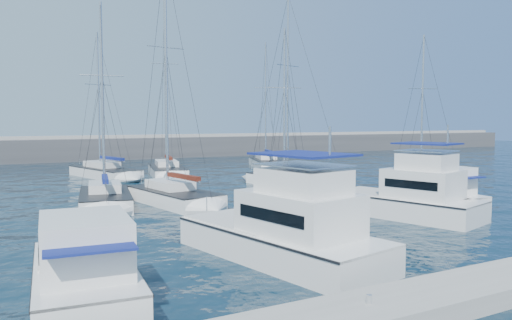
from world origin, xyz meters
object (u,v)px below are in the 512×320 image
sailboat_mid_b (173,196)px  sailboat_mid_e (425,179)px  sailboat_mid_c (287,189)px  motor_yacht_stbd_outer (441,197)px  sailboat_mid_d (295,180)px  sailboat_back_b (167,170)px  motor_yacht_port_outer (85,275)px  sailboat_back_c (267,163)px  motor_yacht_stbd_inner (412,198)px  motor_yacht_port_inner (287,232)px  sailboat_mid_a (105,199)px  sailboat_back_a (105,172)px

sailboat_mid_b → sailboat_mid_e: bearing=-12.4°
sailboat_mid_c → motor_yacht_stbd_outer: bearing=-53.4°
motor_yacht_stbd_outer → sailboat_mid_d: (-1.06, 14.44, -0.41)m
motor_yacht_stbd_outer → sailboat_back_b: (-8.05, 27.09, -0.39)m
sailboat_back_b → motor_yacht_port_outer: bearing=-100.1°
motor_yacht_port_outer → sailboat_mid_e: bearing=32.0°
sailboat_back_c → sailboat_mid_d: bearing=-93.3°
motor_yacht_stbd_inner → sailboat_mid_c: 10.57m
sailboat_mid_c → sailboat_back_b: sailboat_back_b is taller
motor_yacht_stbd_outer → sailboat_back_c: 30.96m
motor_yacht_port_inner → sailboat_back_c: sailboat_back_c is taller
motor_yacht_stbd_outer → sailboat_mid_a: sailboat_mid_a is taller
motor_yacht_stbd_inner → sailboat_mid_d: bearing=67.3°
sailboat_mid_b → sailboat_mid_d: (12.07, 3.91, -0.02)m
sailboat_mid_c → sailboat_back_a: 20.83m
motor_yacht_port_outer → sailboat_mid_e: size_ratio=0.54×
motor_yacht_stbd_inner → sailboat_back_a: sailboat_back_a is taller
motor_yacht_stbd_outer → sailboat_back_c: size_ratio=0.37×
motor_yacht_port_outer → motor_yacht_stbd_inner: bearing=21.3°
sailboat_mid_a → sailboat_mid_b: (4.20, -1.04, 0.03)m
motor_yacht_stbd_inner → sailboat_back_b: size_ratio=0.49×
motor_yacht_stbd_inner → sailboat_mid_e: bearing=23.7°
motor_yacht_stbd_inner → sailboat_mid_b: (-10.38, 10.90, -0.59)m
motor_yacht_port_inner → motor_yacht_port_outer: bearing=177.8°
motor_yacht_stbd_inner → sailboat_back_b: sailboat_back_b is taller
motor_yacht_port_outer → sailboat_mid_d: sailboat_mid_d is taller
sailboat_mid_e → motor_yacht_stbd_outer: bearing=-116.6°
sailboat_mid_e → sailboat_back_c: bearing=116.7°
motor_yacht_port_inner → sailboat_mid_c: (9.10, 14.45, -0.63)m
motor_yacht_stbd_outer → sailboat_back_c: (5.39, 30.48, -0.42)m
sailboat_mid_e → sailboat_mid_b: bearing=-165.7°
motor_yacht_port_outer → sailboat_mid_a: (4.15, 17.23, -0.43)m
motor_yacht_port_outer → sailboat_back_b: bearing=73.3°
motor_yacht_port_outer → sailboat_mid_a: bearing=82.0°
sailboat_mid_d → sailboat_back_b: bearing=102.6°
motor_yacht_port_outer → sailboat_mid_e: 34.07m
motor_yacht_port_outer → sailboat_back_c: 45.04m
motor_yacht_port_outer → motor_yacht_stbd_outer: same height
sailboat_back_a → sailboat_back_c: 19.33m
sailboat_mid_d → motor_yacht_stbd_outer: bearing=-102.1°
motor_yacht_stbd_outer → sailboat_mid_a: bearing=145.0°
motor_yacht_port_inner → sailboat_back_a: sailboat_back_a is taller
sailboat_mid_c → sailboat_mid_d: bearing=63.6°
motor_yacht_port_inner → sailboat_mid_e: sailboat_mid_e is taller
motor_yacht_port_inner → sailboat_mid_e: 26.63m
motor_yacht_stbd_inner → sailboat_mid_c: bearing=83.7°
sailboat_mid_e → sailboat_back_c: size_ratio=0.87×
motor_yacht_port_outer → sailboat_back_a: sailboat_back_a is taller
motor_yacht_port_outer → motor_yacht_port_inner: motor_yacht_port_inner is taller
sailboat_mid_c → sailboat_mid_d: (3.51, 4.41, 0.02)m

